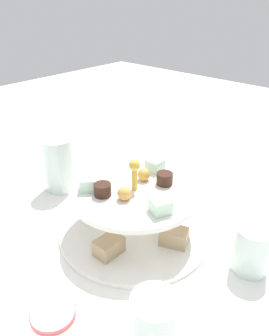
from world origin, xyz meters
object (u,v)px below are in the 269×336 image
object	(u,v)px
water_glass_short_left	(155,324)
water_glass_mid_back	(252,249)
water_glass_tall_right	(59,164)
tiered_serving_stand	(134,213)
teacup_with_saucer	(55,326)
butter_knife_left	(198,172)

from	to	relation	value
water_glass_short_left	water_glass_mid_back	size ratio (longest dim) A/B	1.04
water_glass_mid_back	water_glass_tall_right	bearing A→B (deg)	6.65
tiered_serving_stand	teacup_with_saucer	bearing A→B (deg)	107.43
water_glass_tall_right	butter_knife_left	distance (m)	0.35
teacup_with_saucer	water_glass_tall_right	bearing A→B (deg)	-38.06
tiered_serving_stand	water_glass_tall_right	bearing A→B (deg)	-1.43
butter_knife_left	water_glass_short_left	bearing A→B (deg)	96.71
water_glass_tall_right	teacup_with_saucer	xyz separation A→B (m)	(-0.31, 0.24, -0.04)
water_glass_tall_right	teacup_with_saucer	distance (m)	0.40
tiered_serving_stand	water_glass_short_left	bearing A→B (deg)	138.41
water_glass_tall_right	water_glass_mid_back	xyz separation A→B (m)	(-0.44, -0.05, -0.02)
water_glass_tall_right	water_glass_mid_back	world-z (taller)	water_glass_tall_right
water_glass_short_left	butter_knife_left	xyz separation A→B (m)	(0.22, -0.44, -0.04)
water_glass_short_left	teacup_with_saucer	distance (m)	0.13
water_glass_tall_right	teacup_with_saucer	world-z (taller)	water_glass_tall_right
butter_knife_left	water_glass_mid_back	world-z (taller)	water_glass_mid_back
butter_knife_left	water_glass_tall_right	bearing A→B (deg)	35.22
tiered_serving_stand	butter_knife_left	world-z (taller)	tiered_serving_stand
water_glass_short_left	water_glass_tall_right	bearing A→B (deg)	-21.55
water_glass_short_left	teacup_with_saucer	size ratio (longest dim) A/B	0.94
butter_knife_left	teacup_with_saucer	bearing A→B (deg)	82.86
tiered_serving_stand	water_glass_short_left	distance (m)	0.24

